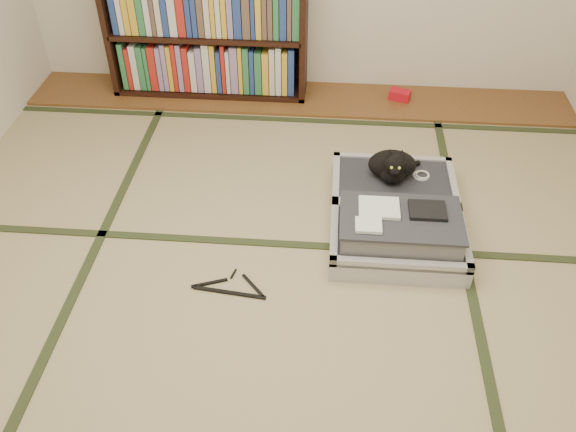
{
  "coord_description": "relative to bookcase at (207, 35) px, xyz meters",
  "views": [
    {
      "loc": [
        0.24,
        -2.04,
        2.29
      ],
      "look_at": [
        0.05,
        0.35,
        0.25
      ],
      "focal_mm": 38.0,
      "sensor_mm": 36.0,
      "label": 1
    }
  ],
  "objects": [
    {
      "name": "room_shell",
      "position": [
        0.67,
        -2.07,
        1.01
      ],
      "size": [
        4.5,
        4.5,
        4.5
      ],
      "color": "white",
      "rests_on": "ground"
    },
    {
      "name": "wood_strip",
      "position": [
        0.67,
        -0.07,
        -0.44
      ],
      "size": [
        4.0,
        0.5,
        0.02
      ],
      "primitive_type": "cube",
      "color": "brown",
      "rests_on": "ground"
    },
    {
      "name": "hanger",
      "position": [
        0.45,
        -2.02,
        -0.44
      ],
      "size": [
        0.39,
        0.2,
        0.01
      ],
      "color": "black",
      "rests_on": "floor"
    },
    {
      "name": "bookcase",
      "position": [
        0.0,
        0.0,
        0.0
      ],
      "size": [
        1.43,
        0.33,
        0.92
      ],
      "color": "black",
      "rests_on": "wood_strip"
    },
    {
      "name": "cat",
      "position": [
        1.29,
        -1.2,
        -0.22
      ],
      "size": [
        0.32,
        0.32,
        0.26
      ],
      "color": "black",
      "rests_on": "suitcase"
    },
    {
      "name": "red_item",
      "position": [
        1.41,
        -0.04,
        -0.4
      ],
      "size": [
        0.17,
        0.13,
        0.07
      ],
      "primitive_type": "cube",
      "rotation": [
        0.0,
        0.0,
        -0.34
      ],
      "color": "red",
      "rests_on": "wood_strip"
    },
    {
      "name": "suitcase",
      "position": [
        1.3,
        -1.5,
        -0.35
      ],
      "size": [
        0.72,
        0.96,
        0.28
      ],
      "color": "#B9B9BE",
      "rests_on": "floor"
    },
    {
      "name": "floor",
      "position": [
        0.67,
        -2.07,
        -0.45
      ],
      "size": [
        4.5,
        4.5,
        0.0
      ],
      "primitive_type": "plane",
      "color": "tan",
      "rests_on": "ground"
    },
    {
      "name": "cable_coil",
      "position": [
        1.47,
        -1.17,
        -0.3
      ],
      "size": [
        0.1,
        0.1,
        0.02
      ],
      "color": "white",
      "rests_on": "suitcase"
    },
    {
      "name": "tatami_borders",
      "position": [
        0.67,
        -1.57,
        -0.45
      ],
      "size": [
        4.0,
        4.5,
        0.01
      ],
      "color": "#2D381E",
      "rests_on": "ground"
    }
  ]
}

